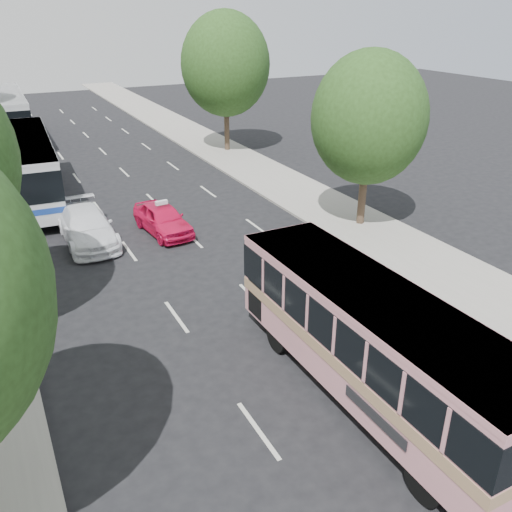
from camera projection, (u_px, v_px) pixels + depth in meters
ground at (285, 365)px, 15.73m from camera, size 120.00×120.00×0.00m
sidewalk_right at (246, 164)px, 35.36m from camera, size 4.00×90.00×0.12m
tree_right_near at (372, 114)px, 23.57m from camera, size 5.10×5.10×7.95m
tree_right_far at (227, 61)px, 36.23m from camera, size 6.00×6.00×9.35m
pink_bus at (372, 334)px, 13.74m from camera, size 2.56×9.70×3.09m
pink_taxi at (163, 219)px, 24.62m from camera, size 2.02×4.15×1.36m
white_pickup at (87, 227)px, 23.61m from camera, size 2.05×5.04×1.46m
tour_coach_front at (28, 163)px, 28.10m from camera, size 3.08×11.44×3.39m
tour_coach_rear at (7, 113)px, 40.52m from camera, size 2.92×12.18×3.63m
taxi_roof_sign at (161, 203)px, 24.29m from camera, size 0.57×0.24×0.18m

